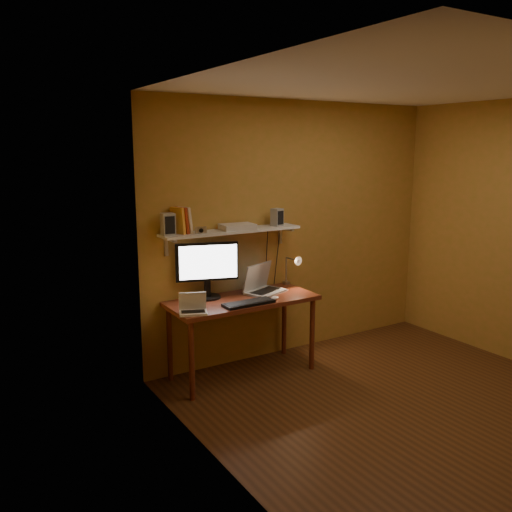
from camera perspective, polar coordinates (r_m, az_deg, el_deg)
room at (r=4.46m, az=16.19°, el=0.15°), size 3.44×3.24×2.64m
desk at (r=5.08m, az=-1.43°, el=-5.43°), size 1.40×0.60×0.75m
wall_shelf at (r=5.09m, az=-2.57°, el=2.61°), size 1.40×0.25×0.21m
monitor at (r=5.03m, az=-5.17°, el=-1.19°), size 0.56×0.31×0.53m
laptop at (r=5.27m, az=0.62°, el=-3.04°), size 0.45×0.39×0.28m
netbook at (r=4.65m, az=-6.66°, el=-5.38°), size 0.28×0.24×0.18m
keyboard at (r=4.87m, az=-0.77°, el=-4.99°), size 0.48×0.16×0.03m
mouse at (r=5.02m, az=1.99°, el=-4.45°), size 0.10×0.08×0.03m
desk_lamp at (r=5.46m, az=3.89°, el=-1.09°), size 0.09×0.23×0.38m
speaker_left at (r=4.80m, az=-9.25°, el=3.31°), size 0.12×0.12×0.20m
speaker_right at (r=5.33m, az=2.23°, el=4.10°), size 0.11×0.11×0.17m
books at (r=4.88m, az=-7.87°, el=3.73°), size 0.17×0.17×0.24m
shelf_camera at (r=4.87m, az=-5.84°, el=2.71°), size 0.11×0.06×0.06m
router at (r=5.10m, az=-1.97°, el=3.10°), size 0.33×0.24×0.05m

